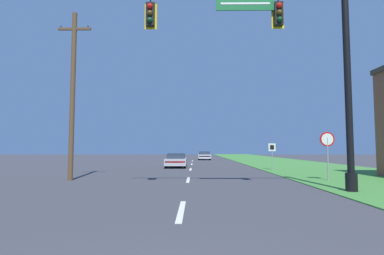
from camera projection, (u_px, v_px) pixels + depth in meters
The scene contains 8 objects.
grass_verge_right at pixel (290, 164), 31.90m from camera, with size 10.00×110.00×0.04m.
road_center_line at pixel (191, 169), 24.04m from camera, with size 0.16×34.80×0.01m.
signal_mast at pixel (293, 56), 11.88m from camera, with size 9.22×0.47×8.74m.
car_ahead at pixel (176, 160), 26.85m from camera, with size 1.87×4.33×1.19m.
far_car at pixel (204, 156), 44.71m from camera, with size 1.82×4.45×1.19m.
stop_sign at pixel (327, 145), 15.55m from camera, with size 0.76×0.07×2.50m.
route_sign_post at pixel (272, 150), 23.13m from camera, with size 0.55×0.06×2.03m.
utility_pole_near at pixel (73, 92), 16.15m from camera, with size 1.80×0.26×9.13m.
Camera 1 is at (0.38, -2.21, 1.69)m, focal length 28.00 mm.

